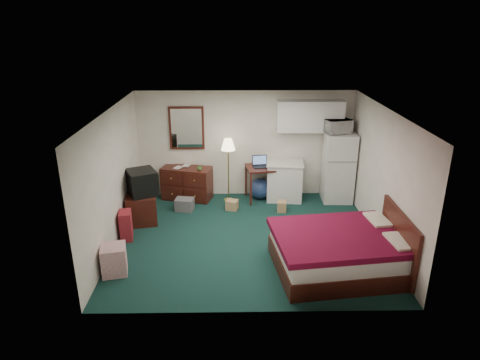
{
  "coord_description": "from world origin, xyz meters",
  "views": [
    {
      "loc": [
        -0.29,
        -7.39,
        4.02
      ],
      "look_at": [
        -0.16,
        0.27,
        1.11
      ],
      "focal_mm": 32.0,
      "sensor_mm": 36.0,
      "label": 1
    }
  ],
  "objects_px": {
    "kitchen_counter": "(284,182)",
    "bed": "(339,252)",
    "dresser": "(187,183)",
    "fridge": "(338,167)",
    "tv_stand": "(142,208)",
    "desk": "(260,183)",
    "floor_lamp": "(228,170)",
    "suitcase": "(126,225)"
  },
  "relations": [
    {
      "from": "floor_lamp",
      "to": "suitcase",
      "type": "xyz_separation_m",
      "value": [
        -1.96,
        -1.86,
        -0.45
      ]
    },
    {
      "from": "desk",
      "to": "suitcase",
      "type": "height_order",
      "value": "desk"
    },
    {
      "from": "floor_lamp",
      "to": "tv_stand",
      "type": "bearing_deg",
      "value": -148.73
    },
    {
      "from": "fridge",
      "to": "tv_stand",
      "type": "distance_m",
      "value": 4.5
    },
    {
      "from": "dresser",
      "to": "tv_stand",
      "type": "bearing_deg",
      "value": -109.67
    },
    {
      "from": "desk",
      "to": "suitcase",
      "type": "xyz_separation_m",
      "value": [
        -2.7,
        -1.89,
        -0.12
      ]
    },
    {
      "from": "tv_stand",
      "to": "fridge",
      "type": "bearing_deg",
      "value": 2.85
    },
    {
      "from": "kitchen_counter",
      "to": "dresser",
      "type": "bearing_deg",
      "value": -176.29
    },
    {
      "from": "dresser",
      "to": "suitcase",
      "type": "distance_m",
      "value": 2.21
    },
    {
      "from": "dresser",
      "to": "tv_stand",
      "type": "height_order",
      "value": "dresser"
    },
    {
      "from": "kitchen_counter",
      "to": "suitcase",
      "type": "xyz_separation_m",
      "value": [
        -3.26,
        -1.91,
        -0.15
      ]
    },
    {
      "from": "tv_stand",
      "to": "desk",
      "type": "bearing_deg",
      "value": 12.62
    },
    {
      "from": "bed",
      "to": "fridge",
      "type": "bearing_deg",
      "value": 70.44
    },
    {
      "from": "floor_lamp",
      "to": "fridge",
      "type": "xyz_separation_m",
      "value": [
        2.53,
        -0.01,
        0.06
      ]
    },
    {
      "from": "floor_lamp",
      "to": "kitchen_counter",
      "type": "height_order",
      "value": "floor_lamp"
    },
    {
      "from": "floor_lamp",
      "to": "fridge",
      "type": "relative_size",
      "value": 0.92
    },
    {
      "from": "bed",
      "to": "dresser",
      "type": "bearing_deg",
      "value": 125.14
    },
    {
      "from": "desk",
      "to": "bed",
      "type": "relative_size",
      "value": 0.39
    },
    {
      "from": "desk",
      "to": "tv_stand",
      "type": "bearing_deg",
      "value": -165.46
    },
    {
      "from": "floor_lamp",
      "to": "suitcase",
      "type": "height_order",
      "value": "floor_lamp"
    },
    {
      "from": "fridge",
      "to": "bed",
      "type": "relative_size",
      "value": 0.78
    },
    {
      "from": "dresser",
      "to": "fridge",
      "type": "distance_m",
      "value": 3.53
    },
    {
      "from": "tv_stand",
      "to": "dresser",
      "type": "bearing_deg",
      "value": 44.47
    },
    {
      "from": "dresser",
      "to": "desk",
      "type": "xyz_separation_m",
      "value": [
        1.72,
        -0.09,
        0.02
      ]
    },
    {
      "from": "dresser",
      "to": "bed",
      "type": "bearing_deg",
      "value": -32.91
    },
    {
      "from": "bed",
      "to": "tv_stand",
      "type": "xyz_separation_m",
      "value": [
        -3.69,
        1.91,
        -0.03
      ]
    },
    {
      "from": "desk",
      "to": "suitcase",
      "type": "relative_size",
      "value": 1.4
    },
    {
      "from": "fridge",
      "to": "kitchen_counter",
      "type": "bearing_deg",
      "value": 179.06
    },
    {
      "from": "kitchen_counter",
      "to": "tv_stand",
      "type": "distance_m",
      "value": 3.32
    },
    {
      "from": "floor_lamp",
      "to": "kitchen_counter",
      "type": "distance_m",
      "value": 1.34
    },
    {
      "from": "fridge",
      "to": "bed",
      "type": "height_order",
      "value": "fridge"
    },
    {
      "from": "dresser",
      "to": "bed",
      "type": "distance_m",
      "value": 4.23
    },
    {
      "from": "tv_stand",
      "to": "suitcase",
      "type": "xyz_separation_m",
      "value": [
        -0.15,
        -0.76,
        -0.02
      ]
    },
    {
      "from": "floor_lamp",
      "to": "bed",
      "type": "height_order",
      "value": "floor_lamp"
    },
    {
      "from": "kitchen_counter",
      "to": "bed",
      "type": "distance_m",
      "value": 3.11
    },
    {
      "from": "kitchen_counter",
      "to": "fridge",
      "type": "relative_size",
      "value": 0.54
    },
    {
      "from": "floor_lamp",
      "to": "dresser",
      "type": "bearing_deg",
      "value": 173.1
    },
    {
      "from": "floor_lamp",
      "to": "fridge",
      "type": "bearing_deg",
      "value": -0.24
    },
    {
      "from": "suitcase",
      "to": "tv_stand",
      "type": "bearing_deg",
      "value": 69.39
    },
    {
      "from": "dresser",
      "to": "fridge",
      "type": "relative_size",
      "value": 0.7
    },
    {
      "from": "dresser",
      "to": "floor_lamp",
      "type": "height_order",
      "value": "floor_lamp"
    },
    {
      "from": "dresser",
      "to": "tv_stand",
      "type": "xyz_separation_m",
      "value": [
        -0.83,
        -1.22,
        -0.08
      ]
    }
  ]
}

